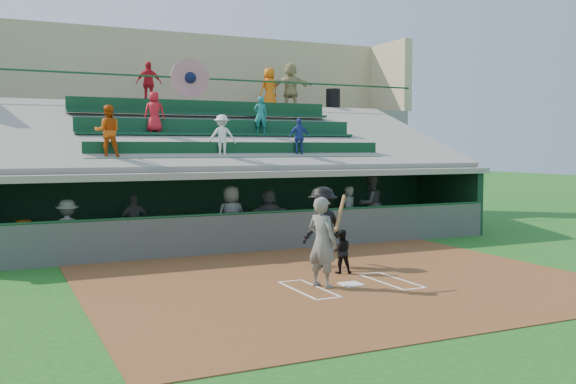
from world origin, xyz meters
name	(u,v)px	position (x,y,z in m)	size (l,w,h in m)	color
ground	(351,286)	(0.00, 0.00, 0.00)	(100.00, 100.00, 0.00)	#195517
dirt_slab	(339,281)	(0.00, 0.50, 0.01)	(11.00, 9.00, 0.02)	brown
home_plate	(351,284)	(0.00, 0.00, 0.04)	(0.43, 0.43, 0.03)	white
batters_box_chalk	(351,285)	(0.00, 0.00, 0.02)	(2.65, 1.85, 0.01)	white
dugout_floor	(240,243)	(0.00, 6.75, 0.02)	(16.00, 3.50, 0.04)	gray
concourse_slab	(180,164)	(0.00, 13.50, 2.30)	(20.00, 3.00, 4.60)	gray
grandstand	(202,167)	(-0.01, 10.51, 2.26)	(20.40, 10.40, 7.80)	#4E534E
batter_at_plate	(322,242)	(-0.66, 0.08, 0.99)	(0.98, 0.83, 1.95)	#575B55
catcher	(341,251)	(0.45, 1.22, 0.54)	(0.50, 0.39, 1.03)	black
home_umpire	(323,227)	(0.48, 2.19, 1.01)	(1.28, 0.74, 1.98)	black
dugout_bench	(232,229)	(0.23, 8.10, 0.29)	(16.44, 0.49, 0.49)	brown
white_table	(26,248)	(-6.19, 6.01, 0.38)	(0.77, 0.58, 0.68)	silver
water_cooler	(24,227)	(-6.22, 6.08, 0.90)	(0.37, 0.37, 0.37)	orange
dugout_player_a	(68,230)	(-5.20, 5.59, 0.83)	(1.03, 0.59, 1.59)	#5B5D57
dugout_player_b	(134,221)	(-3.17, 7.08, 0.82)	(0.92, 0.38, 1.56)	#5F615C
dugout_player_c	(231,217)	(-0.68, 5.64, 0.95)	(0.89, 0.58, 1.83)	#51534E
dugout_player_d	(268,215)	(0.87, 6.54, 0.87)	(1.53, 0.49, 1.65)	#5D5F59
dugout_player_e	(348,213)	(3.34, 5.85, 0.89)	(0.62, 0.41, 1.70)	#61645E
dugout_player_f	(371,204)	(4.91, 6.98, 1.02)	(0.96, 0.75, 1.97)	#5B5E59
trash_bin	(333,100)	(6.78, 13.07, 5.07)	(0.62, 0.62, 0.93)	black
concourse_staff_a	(149,83)	(-1.35, 12.94, 5.43)	(0.97, 0.40, 1.66)	red
concourse_staff_b	(269,88)	(3.77, 13.14, 5.45)	(0.83, 0.54, 1.71)	orange
concourse_staff_c	(291,86)	(4.76, 13.14, 5.59)	(1.83, 0.58, 1.97)	tan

